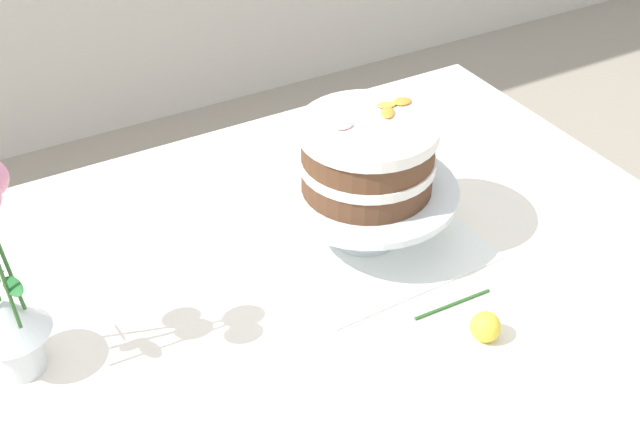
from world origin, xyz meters
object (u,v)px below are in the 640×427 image
at_px(flower_vase, 2,294).
at_px(fallen_rose, 484,326).
at_px(dining_table, 291,352).
at_px(cake_stand, 366,196).
at_px(layer_cake, 368,155).

bearing_deg(flower_vase, fallen_rose, -24.34).
height_order(dining_table, fallen_rose, fallen_rose).
xyz_separation_m(dining_table, fallen_rose, (0.21, -0.18, 0.11)).
xyz_separation_m(cake_stand, flower_vase, (-0.55, -0.01, 0.05)).
distance_m(dining_table, layer_cake, 0.32).
bearing_deg(layer_cake, cake_stand, -152.88).
distance_m(dining_table, fallen_rose, 0.30).
distance_m(cake_stand, flower_vase, 0.55).
distance_m(layer_cake, fallen_rose, 0.31).
distance_m(cake_stand, fallen_rose, 0.28).
bearing_deg(dining_table, layer_cake, 26.17).
xyz_separation_m(dining_table, flower_vase, (-0.37, 0.08, 0.22)).
height_order(cake_stand, layer_cake, layer_cake).
xyz_separation_m(dining_table, layer_cake, (0.18, 0.09, 0.25)).
height_order(layer_cake, fallen_rose, layer_cake).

